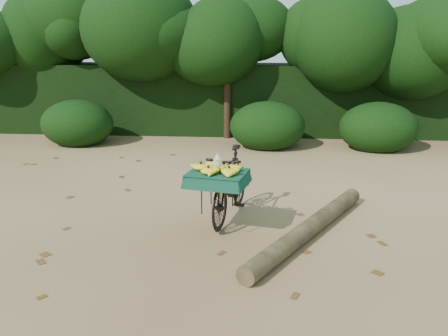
{
  "coord_description": "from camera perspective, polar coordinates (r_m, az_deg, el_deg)",
  "views": [
    {
      "loc": [
        1.36,
        -6.51,
        2.44
      ],
      "look_at": [
        0.87,
        -0.38,
        0.76
      ],
      "focal_mm": 38.0,
      "sensor_mm": 36.0,
      "label": 1
    }
  ],
  "objects": [
    {
      "name": "vendor_bicycle",
      "position": [
        6.56,
        0.71,
        -1.89
      ],
      "size": [
        0.93,
        1.81,
        1.0
      ],
      "rotation": [
        0.0,
        0.0,
        -0.21
      ],
      "color": "black",
      "rests_on": "ground"
    },
    {
      "name": "hedge_backdrop",
      "position": [
        12.97,
        -1.51,
        8.43
      ],
      "size": [
        26.0,
        1.8,
        1.8
      ],
      "primitive_type": "cube",
      "color": "black",
      "rests_on": "ground"
    },
    {
      "name": "bush_clumps",
      "position": [
        11.02,
        0.0,
        4.85
      ],
      "size": [
        8.8,
        1.7,
        0.9
      ],
      "primitive_type": null,
      "color": "black",
      "rests_on": "ground"
    },
    {
      "name": "tree_row",
      "position": [
        12.18,
        -5.08,
        13.12
      ],
      "size": [
        14.5,
        2.0,
        4.0
      ],
      "primitive_type": null,
      "color": "black",
      "rests_on": "ground"
    },
    {
      "name": "leaf_litter",
      "position": [
        7.68,
        -5.9,
        -3.32
      ],
      "size": [
        7.0,
        7.3,
        0.01
      ],
      "primitive_type": null,
      "color": "#553A16",
      "rests_on": "ground"
    },
    {
      "name": "ground",
      "position": [
        7.08,
        -6.83,
        -5.03
      ],
      "size": [
        80.0,
        80.0,
        0.0
      ],
      "primitive_type": "plane",
      "color": "tan",
      "rests_on": "ground"
    },
    {
      "name": "fallen_log",
      "position": [
        6.2,
        10.28,
        -7.08
      ],
      "size": [
        1.76,
        2.83,
        0.23
      ],
      "primitive_type": "cylinder",
      "rotation": [
        1.57,
        0.0,
        -0.52
      ],
      "color": "brown",
      "rests_on": "ground"
    }
  ]
}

